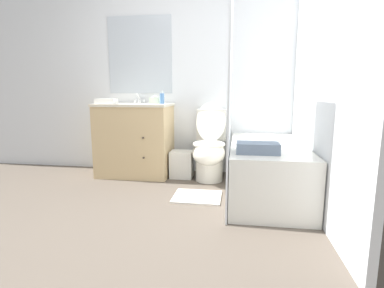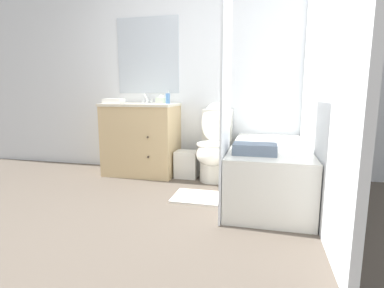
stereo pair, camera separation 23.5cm
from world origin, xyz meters
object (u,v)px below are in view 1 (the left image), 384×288
(toilet, at_px, (210,148))
(bath_mat, at_px, (197,197))
(bathtub, at_px, (266,169))
(hand_towel_folded, at_px, (106,101))
(vanity_cabinet, at_px, (135,139))
(sink_faucet, at_px, (139,100))
(soap_dispenser, at_px, (162,98))
(bath_towel_folded, at_px, (258,148))
(wastebasket, at_px, (182,164))
(tissue_box, at_px, (155,100))

(toilet, bearing_deg, bath_mat, -95.21)
(toilet, height_order, bathtub, toilet)
(hand_towel_folded, relative_size, bath_mat, 0.50)
(toilet, bearing_deg, vanity_cabinet, 175.14)
(vanity_cabinet, xyz_separation_m, bathtub, (1.51, -0.49, -0.19))
(sink_faucet, height_order, bath_mat, sink_faucet)
(vanity_cabinet, relative_size, soap_dispenser, 5.76)
(sink_faucet, relative_size, bath_towel_folded, 0.41)
(bath_towel_folded, bearing_deg, wastebasket, 131.10)
(tissue_box, distance_m, bath_towel_folded, 1.60)
(vanity_cabinet, height_order, wastebasket, vanity_cabinet)
(bathtub, relative_size, hand_towel_folded, 6.67)
(wastebasket, height_order, hand_towel_folded, hand_towel_folded)
(bath_mat, bearing_deg, sink_faucet, 133.41)
(bathtub, bearing_deg, soap_dispenser, 157.37)
(bath_towel_folded, bearing_deg, sink_faucet, 139.94)
(bathtub, relative_size, bath_mat, 3.34)
(soap_dispenser, distance_m, bath_mat, 1.27)
(toilet, distance_m, wastebasket, 0.40)
(vanity_cabinet, relative_size, bath_towel_folded, 2.52)
(toilet, height_order, hand_towel_folded, hand_towel_folded)
(sink_faucet, bearing_deg, wastebasket, -22.40)
(toilet, relative_size, wastebasket, 2.82)
(toilet, xyz_separation_m, bath_towel_folded, (0.48, -0.89, 0.18))
(wastebasket, bearing_deg, hand_towel_folded, -173.01)
(sink_faucet, height_order, tissue_box, sink_faucet)
(hand_towel_folded, bearing_deg, toilet, 3.14)
(bath_towel_folded, relative_size, bath_mat, 0.76)
(wastebasket, bearing_deg, sink_faucet, 157.60)
(bathtub, relative_size, tissue_box, 13.38)
(soap_dispenser, bearing_deg, sink_faucet, 149.50)
(sink_faucet, bearing_deg, hand_towel_folded, -129.31)
(soap_dispenser, bearing_deg, toilet, -7.62)
(vanity_cabinet, bearing_deg, bath_mat, -39.43)
(bathtub, height_order, tissue_box, tissue_box)
(sink_faucet, relative_size, wastebasket, 0.45)
(sink_faucet, xyz_separation_m, bathtub, (1.51, -0.69, -0.64))
(toilet, bearing_deg, wastebasket, 173.18)
(bath_towel_folded, bearing_deg, bath_mat, 153.70)
(vanity_cabinet, relative_size, wastebasket, 2.76)
(vanity_cabinet, distance_m, sink_faucet, 0.50)
(sink_faucet, relative_size, bathtub, 0.09)
(toilet, distance_m, bathtub, 0.73)
(bath_towel_folded, bearing_deg, toilet, 118.19)
(sink_faucet, bearing_deg, toilet, -16.96)
(soap_dispenser, xyz_separation_m, hand_towel_folded, (-0.62, -0.14, -0.04))
(soap_dispenser, bearing_deg, tissue_box, 141.19)
(wastebasket, distance_m, bath_mat, 0.74)
(hand_towel_folded, relative_size, bath_towel_folded, 0.66)
(toilet, bearing_deg, soap_dispenser, 172.38)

